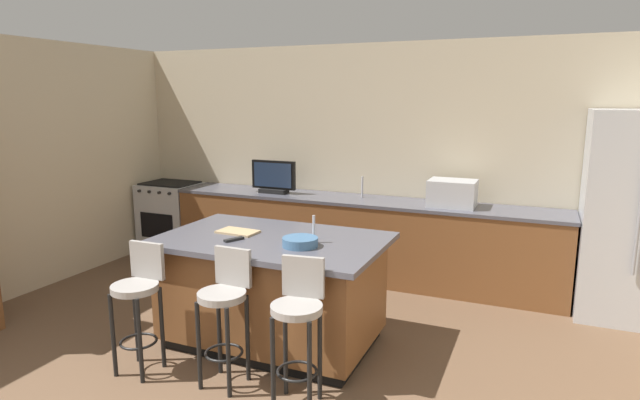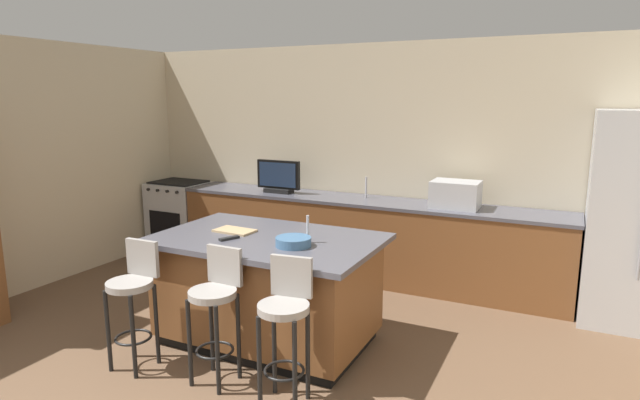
# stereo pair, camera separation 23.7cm
# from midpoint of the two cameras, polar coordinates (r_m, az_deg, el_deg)

# --- Properties ---
(wall_back) EXTENTS (6.76, 0.12, 2.63)m
(wall_back) POSITION_cam_midpoint_polar(r_m,az_deg,el_deg) (6.14, 5.10, 4.39)
(wall_back) COLOR beige
(wall_back) RESTS_ON ground_plane
(wall_left) EXTENTS (0.12, 4.97, 2.63)m
(wall_left) POSITION_cam_midpoint_polar(r_m,az_deg,el_deg) (6.21, -31.90, 2.83)
(wall_left) COLOR beige
(wall_left) RESTS_ON ground_plane
(counter_back) EXTENTS (4.48, 0.62, 0.91)m
(counter_back) POSITION_cam_midpoint_polar(r_m,az_deg,el_deg) (5.99, 2.93, -4.14)
(counter_back) COLOR brown
(counter_back) RESTS_ON ground_plane
(kitchen_island) EXTENTS (1.83, 1.17, 0.91)m
(kitchen_island) POSITION_cam_midpoint_polar(r_m,az_deg,el_deg) (4.44, -6.73, -9.63)
(kitchen_island) COLOR black
(kitchen_island) RESTS_ON ground_plane
(refrigerator) EXTENTS (0.92, 0.78, 1.93)m
(refrigerator) POSITION_cam_midpoint_polar(r_m,az_deg,el_deg) (5.51, 30.19, -1.60)
(refrigerator) COLOR #B7BABF
(refrigerator) RESTS_ON ground_plane
(range_oven) EXTENTS (0.72, 0.63, 0.93)m
(range_oven) POSITION_cam_midpoint_polar(r_m,az_deg,el_deg) (7.28, -16.73, -1.79)
(range_oven) COLOR #B7BABF
(range_oven) RESTS_ON ground_plane
(microwave) EXTENTS (0.48, 0.36, 0.28)m
(microwave) POSITION_cam_midpoint_polar(r_m,az_deg,el_deg) (5.59, 13.03, 0.72)
(microwave) COLOR #B7BABF
(microwave) RESTS_ON counter_back
(tv_monitor) EXTENTS (0.56, 0.16, 0.39)m
(tv_monitor) POSITION_cam_midpoint_polar(r_m,az_deg,el_deg) (6.23, -6.16, 2.38)
(tv_monitor) COLOR black
(tv_monitor) RESTS_ON counter_back
(sink_faucet_back) EXTENTS (0.02, 0.02, 0.24)m
(sink_faucet_back) POSITION_cam_midpoint_polar(r_m,az_deg,el_deg) (5.95, 3.49, 1.43)
(sink_faucet_back) COLOR #B2B2B7
(sink_faucet_back) RESTS_ON counter_back
(sink_faucet_island) EXTENTS (0.02, 0.02, 0.22)m
(sink_faucet_island) POSITION_cam_midpoint_polar(r_m,az_deg,el_deg) (4.10, -2.34, -3.20)
(sink_faucet_island) COLOR #B2B2B7
(sink_faucet_island) RESTS_ON kitchen_island
(bar_stool_left) EXTENTS (0.34, 0.34, 0.97)m
(bar_stool_left) POSITION_cam_midpoint_polar(r_m,az_deg,el_deg) (4.20, -20.69, -9.84)
(bar_stool_left) COLOR gray
(bar_stool_left) RESTS_ON ground_plane
(bar_stool_center) EXTENTS (0.34, 0.34, 0.98)m
(bar_stool_center) POSITION_cam_midpoint_polar(r_m,az_deg,el_deg) (3.85, -12.08, -11.17)
(bar_stool_center) COLOR gray
(bar_stool_center) RESTS_ON ground_plane
(bar_stool_right) EXTENTS (0.34, 0.36, 1.00)m
(bar_stool_right) POSITION_cam_midpoint_polar(r_m,az_deg,el_deg) (3.52, -4.36, -12.87)
(bar_stool_right) COLOR gray
(bar_stool_right) RESTS_ON ground_plane
(fruit_bowl) EXTENTS (0.28, 0.28, 0.07)m
(fruit_bowl) POSITION_cam_midpoint_polar(r_m,az_deg,el_deg) (4.03, -3.87, -4.59)
(fruit_bowl) COLOR #3F668C
(fruit_bowl) RESTS_ON kitchen_island
(cell_phone) EXTENTS (0.12, 0.17, 0.01)m
(cell_phone) POSITION_cam_midpoint_polar(r_m,az_deg,el_deg) (4.03, -2.81, -5.05)
(cell_phone) COLOR black
(cell_phone) RESTS_ON kitchen_island
(tv_remote) EXTENTS (0.11, 0.17, 0.02)m
(tv_remote) POSITION_cam_midpoint_polar(r_m,az_deg,el_deg) (4.26, -10.93, -4.24)
(tv_remote) COLOR black
(tv_remote) RESTS_ON kitchen_island
(cutting_board) EXTENTS (0.35, 0.22, 0.02)m
(cutting_board) POSITION_cam_midpoint_polar(r_m,az_deg,el_deg) (4.50, -10.43, -3.42)
(cutting_board) COLOR tan
(cutting_board) RESTS_ON kitchen_island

